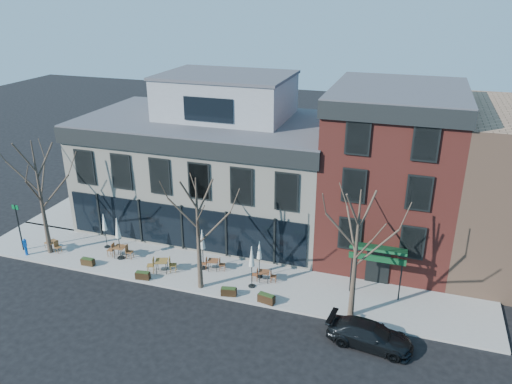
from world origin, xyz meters
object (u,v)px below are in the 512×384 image
(cafe_set_0, at_px, (53,245))
(umbrella_0, at_px, (104,224))
(parked_sedan, at_px, (370,335))
(call_box, at_px, (25,246))

(cafe_set_0, relative_size, umbrella_0, 0.63)
(cafe_set_0, xyz_separation_m, umbrella_0, (3.27, 1.52, 1.37))
(cafe_set_0, distance_m, umbrella_0, 3.86)
(parked_sedan, xyz_separation_m, umbrella_0, (-18.47, 4.53, 1.32))
(call_box, relative_size, umbrella_0, 0.49)
(parked_sedan, distance_m, umbrella_0, 19.06)
(parked_sedan, bearing_deg, umbrella_0, 83.07)
(parked_sedan, height_order, cafe_set_0, parked_sedan)
(call_box, relative_size, cafe_set_0, 0.77)
(parked_sedan, xyz_separation_m, call_box, (-23.00, 1.90, 0.18))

